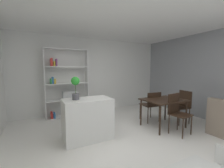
% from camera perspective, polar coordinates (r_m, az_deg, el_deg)
% --- Properties ---
extents(ground_plane, '(8.40, 8.40, 0.00)m').
position_cam_1_polar(ground_plane, '(3.27, 4.86, -22.21)').
color(ground_plane, silver).
extents(ceiling_slab, '(6.12, 5.40, 0.06)m').
position_cam_1_polar(ceiling_slab, '(3.11, 5.33, 27.30)').
color(ceiling_slab, white).
rests_on(ceiling_slab, ground_plane).
extents(back_partition, '(6.12, 0.06, 2.64)m').
position_cam_1_polar(back_partition, '(5.35, -10.42, 3.38)').
color(back_partition, silver).
rests_on(back_partition, ground_plane).
extents(right_partition_gray, '(0.06, 5.40, 2.64)m').
position_cam_1_polar(right_partition_gray, '(5.19, 34.71, 2.40)').
color(right_partition_gray, gray).
rests_on(right_partition_gray, ground_plane).
extents(kitchen_island, '(1.03, 0.61, 0.89)m').
position_cam_1_polar(kitchen_island, '(3.36, -9.50, -13.20)').
color(kitchen_island, silver).
rests_on(kitchen_island, ground_plane).
extents(potted_plant_on_island, '(0.18, 0.18, 0.49)m').
position_cam_1_polar(potted_plant_on_island, '(3.17, -14.02, -0.84)').
color(potted_plant_on_island, '#4C4C51').
rests_on(potted_plant_on_island, kitchen_island).
extents(open_bookshelf, '(1.32, 0.33, 2.17)m').
position_cam_1_polar(open_bookshelf, '(4.91, -17.52, -0.88)').
color(open_bookshelf, white).
rests_on(open_bookshelf, ground_plane).
extents(dining_table, '(1.04, 0.82, 0.74)m').
position_cam_1_polar(dining_table, '(4.14, 19.35, -6.71)').
color(dining_table, black).
rests_on(dining_table, ground_plane).
extents(dining_chair_far, '(0.49, 0.50, 0.88)m').
position_cam_1_polar(dining_chair_far, '(4.46, 15.13, -7.29)').
color(dining_chair_far, black).
rests_on(dining_chair_far, ground_plane).
extents(dining_chair_window_side, '(0.48, 0.48, 0.92)m').
position_cam_1_polar(dining_chair_window_side, '(4.71, 25.65, -6.95)').
color(dining_chair_window_side, black).
rests_on(dining_chair_window_side, ground_plane).
extents(dining_chair_near, '(0.48, 0.46, 0.95)m').
position_cam_1_polar(dining_chair_near, '(3.87, 23.90, -9.15)').
color(dining_chair_near, black).
rests_on(dining_chair_near, ground_plane).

